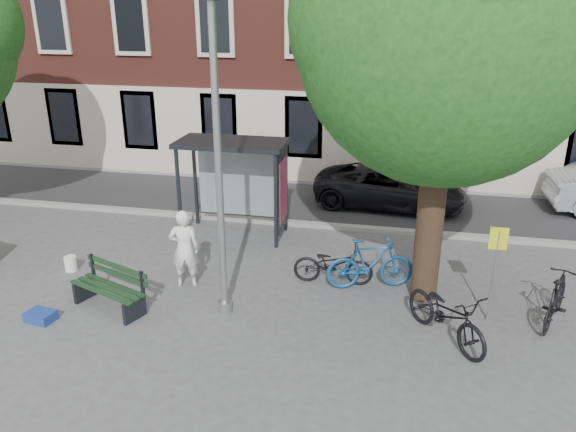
% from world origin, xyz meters
% --- Properties ---
extents(ground, '(90.00, 90.00, 0.00)m').
position_xyz_m(ground, '(0.00, 0.00, 0.00)').
color(ground, '#4C4C4F').
rests_on(ground, ground).
extents(road, '(40.00, 4.00, 0.01)m').
position_xyz_m(road, '(0.00, 7.00, 0.01)').
color(road, '#28282B').
rests_on(road, ground).
extents(curb_near, '(40.00, 0.25, 0.12)m').
position_xyz_m(curb_near, '(0.00, 5.00, 0.06)').
color(curb_near, gray).
rests_on(curb_near, ground).
extents(curb_far, '(40.00, 0.25, 0.12)m').
position_xyz_m(curb_far, '(0.00, 9.00, 0.06)').
color(curb_far, gray).
rests_on(curb_far, ground).
extents(lamppost, '(0.28, 0.35, 6.11)m').
position_xyz_m(lamppost, '(0.00, 0.00, 2.78)').
color(lamppost, '#9EA0A3').
rests_on(lamppost, ground).
extents(tree_right, '(5.76, 5.60, 8.20)m').
position_xyz_m(tree_right, '(4.01, 1.38, 5.62)').
color(tree_right, black).
rests_on(tree_right, ground).
extents(bus_shelter, '(2.85, 1.45, 2.62)m').
position_xyz_m(bus_shelter, '(-0.61, 4.11, 1.92)').
color(bus_shelter, '#1E2328').
rests_on(bus_shelter, ground).
extents(painter, '(0.75, 0.59, 1.80)m').
position_xyz_m(painter, '(-1.20, 0.94, 0.90)').
color(painter, white).
rests_on(painter, ground).
extents(bench, '(1.85, 1.16, 0.91)m').
position_xyz_m(bench, '(-2.36, -0.32, 0.42)').
color(bench, '#1E2328').
rests_on(bench, ground).
extents(bike_a, '(1.82, 0.71, 0.94)m').
position_xyz_m(bike_a, '(2.00, 1.73, 0.47)').
color(bike_a, black).
rests_on(bike_a, ground).
extents(bike_b, '(2.03, 1.11, 1.18)m').
position_xyz_m(bike_b, '(2.83, 1.67, 0.59)').
color(bike_b, navy).
rests_on(bike_b, ground).
extents(bike_c, '(1.87, 2.11, 1.10)m').
position_xyz_m(bike_c, '(4.36, -0.14, 0.55)').
color(bike_c, black).
rests_on(bike_c, ground).
extents(bike_d, '(1.17, 1.81, 1.06)m').
position_xyz_m(bike_d, '(6.50, 0.94, 0.53)').
color(bike_d, black).
rests_on(bike_d, ground).
extents(car_dark, '(4.78, 2.51, 1.28)m').
position_xyz_m(car_dark, '(3.04, 7.21, 0.64)').
color(car_dark, black).
rests_on(car_dark, ground).
extents(blue_crate, '(0.61, 0.48, 0.20)m').
position_xyz_m(blue_crate, '(-3.50, -1.08, 0.10)').
color(blue_crate, navy).
rests_on(blue_crate, ground).
extents(bucket_c, '(0.32, 0.32, 0.36)m').
position_xyz_m(bucket_c, '(-4.16, 1.07, 0.18)').
color(bucket_c, white).
rests_on(bucket_c, ground).
extents(notice_sign, '(0.34, 0.04, 1.99)m').
position_xyz_m(notice_sign, '(5.25, 0.80, 1.46)').
color(notice_sign, '#9EA0A3').
rests_on(notice_sign, ground).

